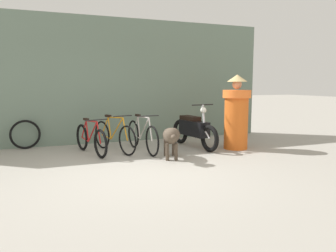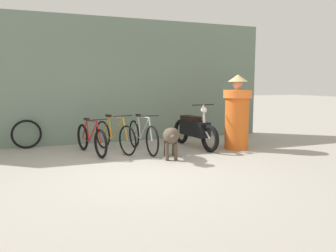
{
  "view_description": "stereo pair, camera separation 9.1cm",
  "coord_description": "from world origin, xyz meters",
  "px_view_note": "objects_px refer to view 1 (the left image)",
  "views": [
    {
      "loc": [
        -1.56,
        -5.25,
        1.53
      ],
      "look_at": [
        0.89,
        1.0,
        0.65
      ],
      "focal_mm": 35.0,
      "sensor_mm": 36.0,
      "label": 1
    },
    {
      "loc": [
        -1.47,
        -5.28,
        1.53
      ],
      "look_at": [
        0.89,
        1.0,
        0.65
      ],
      "focal_mm": 35.0,
      "sensor_mm": 36.0,
      "label": 2
    }
  ],
  "objects_px": {
    "bicycle_0": "(91,139)",
    "motorcycle": "(194,130)",
    "bicycle_1": "(114,136)",
    "spare_tire_left": "(25,135)",
    "bicycle_2": "(142,136)",
    "stray_dog": "(171,137)",
    "person_in_robes": "(236,113)"
  },
  "relations": [
    {
      "from": "bicycle_0",
      "to": "motorcycle",
      "type": "bearing_deg",
      "value": 71.95
    },
    {
      "from": "bicycle_1",
      "to": "spare_tire_left",
      "type": "xyz_separation_m",
      "value": [
        -1.86,
        1.06,
        -0.01
      ]
    },
    {
      "from": "bicycle_2",
      "to": "spare_tire_left",
      "type": "xyz_separation_m",
      "value": [
        -2.45,
        1.28,
        -0.01
      ]
    },
    {
      "from": "bicycle_2",
      "to": "stray_dog",
      "type": "relative_size",
      "value": 1.42
    },
    {
      "from": "bicycle_0",
      "to": "spare_tire_left",
      "type": "relative_size",
      "value": 2.3
    },
    {
      "from": "bicycle_1",
      "to": "spare_tire_left",
      "type": "distance_m",
      "value": 2.14
    },
    {
      "from": "bicycle_2",
      "to": "bicycle_1",
      "type": "bearing_deg",
      "value": -115.73
    },
    {
      "from": "bicycle_0",
      "to": "bicycle_2",
      "type": "height_order",
      "value": "bicycle_2"
    },
    {
      "from": "stray_dog",
      "to": "person_in_robes",
      "type": "distance_m",
      "value": 1.91
    },
    {
      "from": "bicycle_0",
      "to": "motorcycle",
      "type": "relative_size",
      "value": 0.86
    },
    {
      "from": "bicycle_0",
      "to": "person_in_robes",
      "type": "height_order",
      "value": "person_in_robes"
    },
    {
      "from": "bicycle_1",
      "to": "motorcycle",
      "type": "height_order",
      "value": "motorcycle"
    },
    {
      "from": "bicycle_0",
      "to": "person_in_robes",
      "type": "relative_size",
      "value": 0.91
    },
    {
      "from": "bicycle_1",
      "to": "bicycle_2",
      "type": "height_order",
      "value": "bicycle_2"
    },
    {
      "from": "person_in_robes",
      "to": "spare_tire_left",
      "type": "xyz_separation_m",
      "value": [
        -4.6,
        1.74,
        -0.51
      ]
    },
    {
      "from": "bicycle_0",
      "to": "spare_tire_left",
      "type": "xyz_separation_m",
      "value": [
        -1.34,
        1.11,
        0.02
      ]
    },
    {
      "from": "motorcycle",
      "to": "spare_tire_left",
      "type": "bearing_deg",
      "value": -117.09
    },
    {
      "from": "person_in_robes",
      "to": "spare_tire_left",
      "type": "height_order",
      "value": "person_in_robes"
    },
    {
      "from": "person_in_robes",
      "to": "spare_tire_left",
      "type": "distance_m",
      "value": 4.94
    },
    {
      "from": "stray_dog",
      "to": "spare_tire_left",
      "type": "height_order",
      "value": "same"
    },
    {
      "from": "bicycle_0",
      "to": "person_in_robes",
      "type": "bearing_deg",
      "value": 64.48
    },
    {
      "from": "person_in_robes",
      "to": "bicycle_2",
      "type": "bearing_deg",
      "value": 15.12
    },
    {
      "from": "spare_tire_left",
      "to": "motorcycle",
      "type": "bearing_deg",
      "value": -18.55
    },
    {
      "from": "bicycle_1",
      "to": "person_in_robes",
      "type": "relative_size",
      "value": 0.94
    },
    {
      "from": "bicycle_1",
      "to": "bicycle_2",
      "type": "xyz_separation_m",
      "value": [
        0.59,
        -0.22,
        0.0
      ]
    },
    {
      "from": "motorcycle",
      "to": "bicycle_0",
      "type": "bearing_deg",
      "value": -102.06
    },
    {
      "from": "motorcycle",
      "to": "spare_tire_left",
      "type": "relative_size",
      "value": 2.68
    },
    {
      "from": "bicycle_0",
      "to": "spare_tire_left",
      "type": "bearing_deg",
      "value": -144.12
    },
    {
      "from": "bicycle_0",
      "to": "bicycle_2",
      "type": "xyz_separation_m",
      "value": [
        1.11,
        -0.17,
        0.03
      ]
    },
    {
      "from": "bicycle_1",
      "to": "person_in_robes",
      "type": "xyz_separation_m",
      "value": [
        2.74,
        -0.68,
        0.5
      ]
    },
    {
      "from": "bicycle_1",
      "to": "motorcycle",
      "type": "distance_m",
      "value": 1.9
    },
    {
      "from": "spare_tire_left",
      "to": "bicycle_1",
      "type": "bearing_deg",
      "value": -29.64
    }
  ]
}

